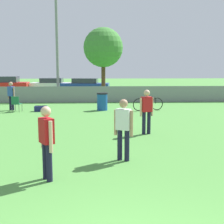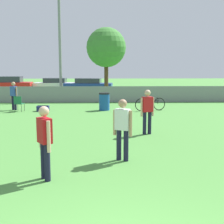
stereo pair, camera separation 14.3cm
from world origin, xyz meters
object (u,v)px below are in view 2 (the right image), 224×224
at_px(folding_chair_sideline, 19,103).
at_px(parked_car_red, 11,84).
at_px(spectator_in_blue, 14,94).
at_px(tree_near_pole, 106,48).
at_px(bicycle_sideline, 150,104).
at_px(player_receiver_white, 123,126).
at_px(parked_car_white, 55,84).
at_px(parked_car_blue, 88,85).
at_px(light_pole, 59,20).
at_px(player_defender_red, 147,109).
at_px(player_thrower_red, 45,138).
at_px(gear_bag_sideline, 43,108).
at_px(trash_bin, 104,101).

relative_size(folding_chair_sideline, parked_car_red, 0.21).
bearing_deg(spectator_in_blue, tree_near_pole, -94.73).
bearing_deg(folding_chair_sideline, bicycle_sideline, -168.57).
relative_size(tree_near_pole, player_receiver_white, 3.39).
relative_size(parked_car_white, parked_car_blue, 0.88).
xyz_separation_m(light_pole, parked_car_blue, (1.64, 7.99, -4.99)).
bearing_deg(parked_car_red, player_defender_red, -64.03).
height_order(tree_near_pole, player_defender_red, tree_near_pole).
distance_m(light_pole, parked_car_white, 10.28).
distance_m(player_thrower_red, folding_chair_sideline, 10.99).
xyz_separation_m(bicycle_sideline, parked_car_white, (-7.31, 14.22, 0.29)).
xyz_separation_m(light_pole, parked_car_white, (-1.70, 8.84, -4.97)).
xyz_separation_m(folding_chair_sideline, bicycle_sideline, (7.22, 0.08, -0.12)).
relative_size(gear_bag_sideline, parked_car_red, 0.16).
height_order(light_pole, gear_bag_sideline, light_pole).
xyz_separation_m(light_pole, bicycle_sideline, (5.61, -5.38, -5.26)).
xyz_separation_m(light_pole, parked_car_red, (-5.81, 7.91, -4.91)).
xyz_separation_m(tree_near_pole, player_receiver_white, (0.14, -17.05, -2.97)).
height_order(gear_bag_sideline, parked_car_white, parked_car_white).
relative_size(player_defender_red, gear_bag_sideline, 2.48).
relative_size(light_pole, parked_car_blue, 2.03).
bearing_deg(trash_bin, tree_near_pole, 88.21).
height_order(trash_bin, gear_bag_sideline, trash_bin).
distance_m(player_thrower_red, bicycle_sideline, 11.28).
bearing_deg(player_thrower_red, parked_car_red, 165.77).
bearing_deg(gear_bag_sideline, player_defender_red, -51.16).
bearing_deg(tree_near_pole, parked_car_red, 149.04).
bearing_deg(bicycle_sideline, light_pole, 122.77).
bearing_deg(light_pole, player_receiver_white, -76.76).
bearing_deg(light_pole, bicycle_sideline, -43.82).
xyz_separation_m(player_thrower_red, parked_car_red, (-7.49, 23.85, -0.21)).
xyz_separation_m(tree_near_pole, bicycle_sideline, (2.31, -7.83, -3.53)).
xyz_separation_m(player_receiver_white, folding_chair_sideline, (-5.05, 9.14, -0.44)).
bearing_deg(player_receiver_white, light_pole, 129.64).
distance_m(light_pole, player_receiver_white, 15.72).
distance_m(tree_near_pole, player_defender_red, 14.25).
xyz_separation_m(tree_near_pole, player_thrower_red, (-1.62, -18.38, -2.97)).
distance_m(player_thrower_red, parked_car_white, 25.00).
height_order(player_thrower_red, player_defender_red, same).
height_order(light_pole, player_thrower_red, light_pole).
relative_size(trash_bin, gear_bag_sideline, 1.51).
xyz_separation_m(player_thrower_red, trash_bin, (1.38, 10.80, -0.43)).
bearing_deg(player_defender_red, parked_car_white, 90.39).
bearing_deg(trash_bin, gear_bag_sideline, -175.70).
height_order(light_pole, parked_car_red, light_pole).
bearing_deg(player_receiver_white, player_thrower_red, -116.42).
xyz_separation_m(tree_near_pole, player_defender_red, (1.25, -13.88, -2.97)).
bearing_deg(parked_car_blue, light_pole, -94.84).
xyz_separation_m(tree_near_pole, spectator_in_blue, (-5.32, -7.32, -2.99)).
xyz_separation_m(light_pole, spectator_in_blue, (-2.02, -4.87, -4.72)).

